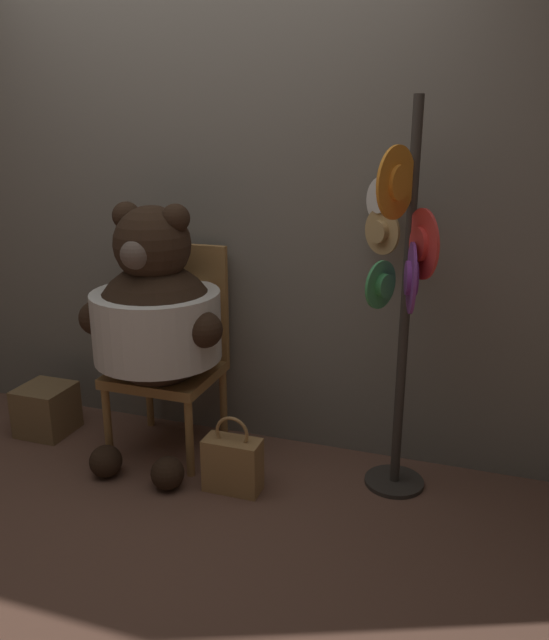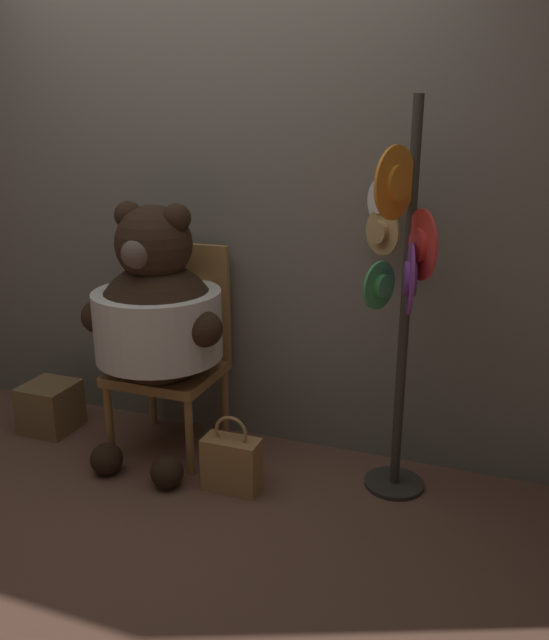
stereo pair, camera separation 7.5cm
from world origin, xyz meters
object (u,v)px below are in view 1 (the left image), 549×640
teddy_bear (156,317)px  handbag_on_ground (233,463)px  hat_display_rack (400,283)px  chair (173,346)px

teddy_bear → handbag_on_ground: teddy_bear is taller
hat_display_rack → chair: bearing=175.0°
teddy_bear → hat_display_rack: bearing=3.6°
chair → hat_display_rack: 1.24m
chair → handbag_on_ground: (0.47, -0.35, -0.41)m
chair → teddy_bear: teddy_bear is taller
chair → teddy_bear: 0.27m
chair → teddy_bear: (0.01, -0.17, 0.20)m
teddy_bear → handbag_on_ground: bearing=-21.0°
hat_display_rack → teddy_bear: bearing=-176.4°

